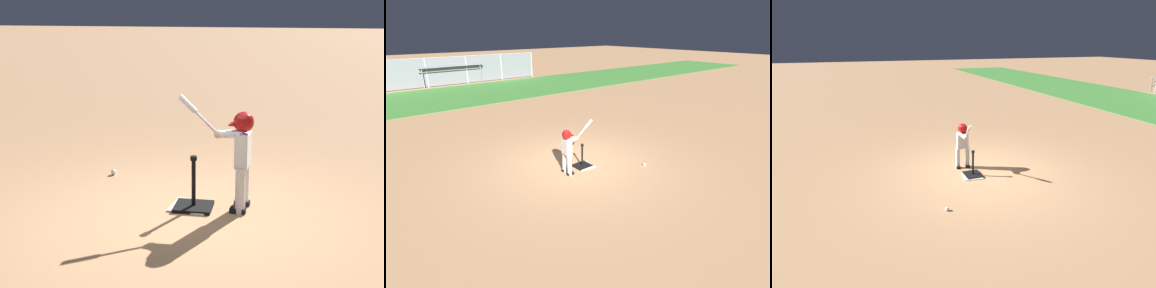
{
  "view_description": "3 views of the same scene",
  "coord_description": "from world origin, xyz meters",
  "views": [
    {
      "loc": [
        -1.01,
        5.45,
        2.32
      ],
      "look_at": [
        0.01,
        -0.16,
        0.8
      ],
      "focal_mm": 50.0,
      "sensor_mm": 36.0,
      "label": 1
    },
    {
      "loc": [
        -4.63,
        -5.78,
        3.4
      ],
      "look_at": [
        -0.21,
        -0.35,
        0.72
      ],
      "focal_mm": 28.0,
      "sensor_mm": 36.0,
      "label": 2
    },
    {
      "loc": [
        6.1,
        -2.62,
        3.04
      ],
      "look_at": [
        -0.01,
        -0.47,
        0.81
      ],
      "focal_mm": 28.0,
      "sensor_mm": 36.0,
      "label": 3
    }
  ],
  "objects": [
    {
      "name": "ground_plane",
      "position": [
        0.0,
        0.0,
        0.0
      ],
      "size": [
        90.0,
        90.0,
        0.0
      ],
      "primitive_type": "plane",
      "color": "#AD7F56"
    },
    {
      "name": "batter_child",
      "position": [
        -0.51,
        -0.33,
        0.73
      ],
      "size": [
        0.87,
        0.37,
        1.31
      ],
      "color": "silver",
      "rests_on": "ground_plane"
    },
    {
      "name": "batting_tee",
      "position": [
        0.01,
        -0.26,
        0.08
      ],
      "size": [
        0.44,
        0.39,
        0.63
      ],
      "color": "black",
      "rests_on": "ground_plane"
    },
    {
      "name": "home_plate",
      "position": [
        0.05,
        -0.29,
        0.01
      ],
      "size": [
        0.49,
        0.49,
        0.02
      ],
      "primitive_type": "cube",
      "rotation": [
        0.0,
        0.0,
        -0.12
      ],
      "color": "white",
      "rests_on": "ground_plane"
    },
    {
      "name": "baseball",
      "position": [
        1.32,
        -1.28,
        0.04
      ],
      "size": [
        0.07,
        0.07,
        0.07
      ],
      "primitive_type": "sphere",
      "color": "white",
      "rests_on": "ground_plane"
    }
  ]
}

